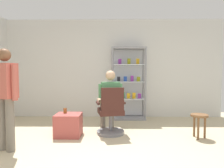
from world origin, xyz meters
TOP-DOWN VIEW (x-y plane):
  - ground_plane at (0.00, 0.00)m, footprint 7.20×7.20m
  - back_wall at (0.00, 3.00)m, footprint 6.00×0.10m
  - display_cabinet_main at (0.40, 2.76)m, footprint 0.90×0.45m
  - office_chair at (-0.04, 1.33)m, footprint 0.61×0.57m
  - seated_shopkeeper at (-0.08, 1.49)m, footprint 0.54×0.61m
  - storage_crate at (-0.88, 1.23)m, footprint 0.49×0.46m
  - tea_glass at (-0.96, 1.30)m, footprint 0.07×0.07m
  - standing_customer at (-1.70, 0.47)m, footprint 0.48×0.35m
  - wooden_stool at (1.64, 1.13)m, footprint 0.32×0.32m

SIDE VIEW (x-z plane):
  - ground_plane at x=0.00m, z-range 0.00..0.00m
  - storage_crate at x=-0.88m, z-range 0.00..0.44m
  - wooden_stool at x=1.64m, z-range 0.13..0.59m
  - office_chair at x=-0.04m, z-range -0.09..0.87m
  - tea_glass at x=-0.96m, z-range 0.44..0.54m
  - seated_shopkeeper at x=-0.08m, z-range 0.07..1.36m
  - standing_customer at x=-1.70m, z-range 0.12..1.75m
  - display_cabinet_main at x=0.40m, z-range 0.01..1.91m
  - back_wall at x=0.00m, z-range 0.00..2.70m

